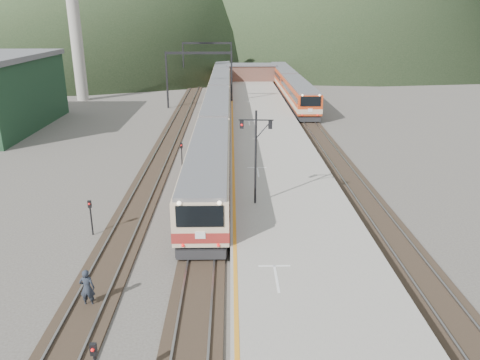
{
  "coord_description": "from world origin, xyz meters",
  "views": [
    {
      "loc": [
        1.68,
        -13.33,
        12.8
      ],
      "look_at": [
        2.28,
        17.3,
        2.0
      ],
      "focal_mm": 35.0,
      "sensor_mm": 36.0,
      "label": 1
    }
  ],
  "objects_px": {
    "main_train": "(219,97)",
    "signal_mast": "(256,148)",
    "worker": "(87,288)",
    "second_train": "(290,84)"
  },
  "relations": [
    {
      "from": "main_train",
      "to": "signal_mast",
      "type": "bearing_deg",
      "value": -84.84
    },
    {
      "from": "main_train",
      "to": "worker",
      "type": "distance_m",
      "value": 46.48
    },
    {
      "from": "main_train",
      "to": "worker",
      "type": "relative_size",
      "value": 44.67
    },
    {
      "from": "signal_mast",
      "to": "second_train",
      "type": "bearing_deg",
      "value": 80.5
    },
    {
      "from": "second_train",
      "to": "worker",
      "type": "xyz_separation_m",
      "value": [
        -16.5,
        -59.38,
        -1.16
      ]
    },
    {
      "from": "second_train",
      "to": "worker",
      "type": "distance_m",
      "value": 61.64
    },
    {
      "from": "worker",
      "to": "main_train",
      "type": "bearing_deg",
      "value": -96.8
    },
    {
      "from": "main_train",
      "to": "signal_mast",
      "type": "height_order",
      "value": "signal_mast"
    },
    {
      "from": "main_train",
      "to": "second_train",
      "type": "relative_size",
      "value": 2.02
    },
    {
      "from": "second_train",
      "to": "signal_mast",
      "type": "height_order",
      "value": "signal_mast"
    }
  ]
}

